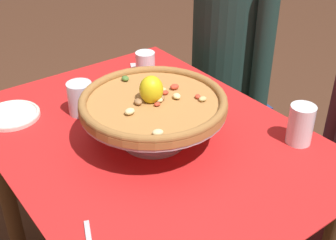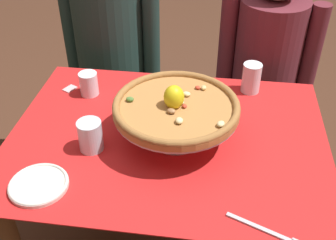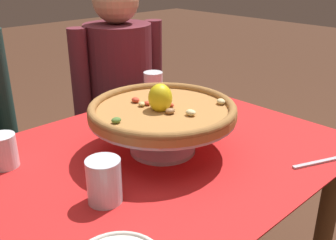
{
  "view_description": "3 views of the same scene",
  "coord_description": "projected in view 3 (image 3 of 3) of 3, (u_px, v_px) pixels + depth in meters",
  "views": [
    {
      "loc": [
        0.93,
        -0.62,
        1.47
      ],
      "look_at": [
        0.05,
        0.04,
        0.79
      ],
      "focal_mm": 48.22,
      "sensor_mm": 36.0,
      "label": 1
    },
    {
      "loc": [
        0.15,
        -1.08,
        1.61
      ],
      "look_at": [
        -0.01,
        0.06,
        0.75
      ],
      "focal_mm": 43.88,
      "sensor_mm": 36.0,
      "label": 2
    },
    {
      "loc": [
        -0.65,
        -0.74,
        1.24
      ],
      "look_at": [
        0.06,
        0.01,
        0.81
      ],
      "focal_mm": 41.3,
      "sensor_mm": 36.0,
      "label": 3
    }
  ],
  "objects": [
    {
      "name": "dining_table",
      "position": [
        156.0,
        190.0,
        1.15
      ],
      "size": [
        1.09,
        0.83,
        0.73
      ],
      "color": "brown",
      "rests_on": "ground"
    },
    {
      "name": "water_glass_side_left",
      "position": [
        104.0,
        184.0,
        0.87
      ],
      "size": [
        0.08,
        0.08,
        0.11
      ],
      "color": "silver",
      "rests_on": "dining_table"
    },
    {
      "name": "water_glass_back_right",
      "position": [
        153.0,
        89.0,
        1.49
      ],
      "size": [
        0.07,
        0.07,
        0.12
      ],
      "color": "white",
      "rests_on": "dining_table"
    },
    {
      "name": "diner_right",
      "position": [
        121.0,
        113.0,
        1.86
      ],
      "size": [
        0.46,
        0.36,
        1.18
      ],
      "color": "maroon",
      "rests_on": "ground"
    },
    {
      "name": "dinner_fork",
      "position": [
        329.0,
        160.0,
        1.06
      ],
      "size": [
        0.2,
        0.1,
        0.01
      ],
      "color": "#B7B7C1",
      "rests_on": "dining_table"
    },
    {
      "name": "water_glass_back_left",
      "position": [
        4.0,
        153.0,
        1.02
      ],
      "size": [
        0.07,
        0.07,
        0.09
      ],
      "color": "white",
      "rests_on": "dining_table"
    },
    {
      "name": "pizza",
      "position": [
        162.0,
        109.0,
        1.07
      ],
      "size": [
        0.41,
        0.41,
        0.09
      ],
      "color": "#AD753D",
      "rests_on": "pizza_stand"
    },
    {
      "name": "pizza_stand",
      "position": [
        162.0,
        125.0,
        1.09
      ],
      "size": [
        0.41,
        0.41,
        0.11
      ],
      "color": "#B7B7C1",
      "rests_on": "dining_table"
    }
  ]
}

